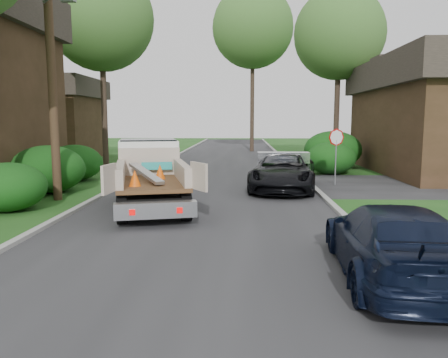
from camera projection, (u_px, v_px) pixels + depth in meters
name	position (u px, v px, depth m)	size (l,w,h in m)	color
ground	(196.00, 239.00, 10.51)	(120.00, 120.00, 0.00)	#1A4915
road	(218.00, 181.00, 20.41)	(8.00, 90.00, 0.02)	#28282B
curb_left	(132.00, 180.00, 20.57)	(0.20, 90.00, 0.12)	#9E9E99
curb_right	(306.00, 181.00, 20.23)	(0.20, 90.00, 0.12)	#9E9E99
stop_sign	(336.00, 145.00, 18.97)	(0.71, 0.32, 2.48)	slate
utility_pole	(51.00, 52.00, 14.97)	(2.42, 1.25, 10.00)	#382619
house_left_far	(46.00, 117.00, 32.44)	(7.56, 7.56, 6.00)	#352515
hedge_left_a	(8.00, 187.00, 13.63)	(2.34, 2.34, 1.53)	#0E3B0D
hedge_left_b	(48.00, 169.00, 17.09)	(2.86, 2.86, 1.87)	#0E3B0D
hedge_left_c	(74.00, 163.00, 20.57)	(2.60, 2.60, 1.70)	#0E3B0D
hedge_right_a	(331.00, 158.00, 23.03)	(2.60, 2.60, 1.70)	#0E3B0D
hedge_right_b	(333.00, 150.00, 25.93)	(3.38, 3.38, 2.21)	#0E3B0D
tree_left_far	(101.00, 18.00, 26.45)	(6.40, 6.40, 12.20)	#2D2119
tree_right_far	(339.00, 34.00, 28.87)	(6.00, 6.00, 11.50)	#2D2119
tree_center_far	(253.00, 28.00, 38.66)	(7.20, 7.20, 14.60)	#2D2119
flatbed_truck	(150.00, 170.00, 14.71)	(3.68, 6.09, 2.16)	black
black_pickup	(284.00, 172.00, 17.78)	(2.48, 5.38, 1.50)	black
navy_suv	(392.00, 242.00, 7.78)	(1.91, 4.70, 1.36)	black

